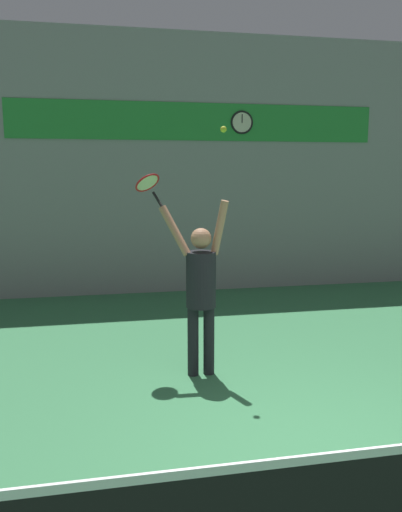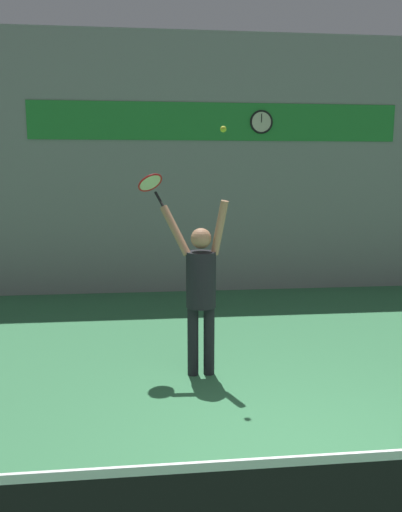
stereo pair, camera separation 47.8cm
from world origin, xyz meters
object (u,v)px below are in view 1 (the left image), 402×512
object	(u,v)px
scoreboard_clock	(242,122)
tennis_ball	(224,129)
tennis_player	(201,285)
tennis_racket	(148,184)

from	to	relation	value
scoreboard_clock	tennis_ball	bearing A→B (deg)	-108.10
scoreboard_clock	tennis_ball	size ratio (longest dim) A/B	6.51
scoreboard_clock	tennis_ball	world-z (taller)	scoreboard_clock
tennis_ball	scoreboard_clock	bearing A→B (deg)	71.90
tennis_ball	tennis_player	bearing A→B (deg)	163.19
tennis_player	tennis_racket	distance (m)	1.34
tennis_player	tennis_racket	xyz separation A→B (m)	(-0.55, 0.40, 1.15)
tennis_ball	tennis_racket	bearing A→B (deg)	149.42
scoreboard_clock	tennis_racket	distance (m)	4.50
tennis_player	scoreboard_clock	bearing A→B (deg)	68.68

